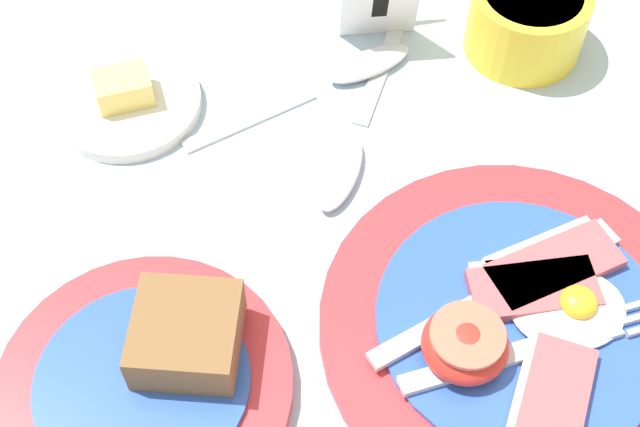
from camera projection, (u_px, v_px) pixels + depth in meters
The scene contains 7 objects.
ground_plane at pixel (348, 328), 0.56m from camera, with size 3.00×3.00×0.00m, color #A3BCD1.
breakfast_plate at pixel (519, 325), 0.55m from camera, with size 0.25×0.25×0.04m.
bread_plate at pixel (153, 376), 0.53m from camera, with size 0.18×0.18×0.05m.
sugar_cup at pixel (527, 19), 0.68m from camera, with size 0.09×0.09×0.06m.
butter_dish at pixel (127, 100), 0.66m from camera, with size 0.11×0.11×0.03m.
teaspoon_by_saucer at pixel (339, 77), 0.68m from camera, with size 0.18×0.10×0.01m.
teaspoon_near_cup at pixel (351, 145), 0.64m from camera, with size 0.09×0.18×0.01m.
Camera 1 is at (-0.04, -0.26, 0.50)m, focal length 50.00 mm.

